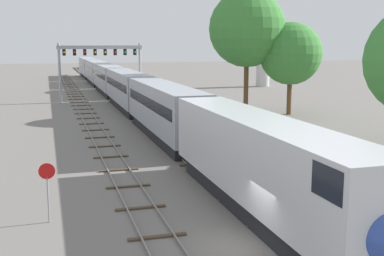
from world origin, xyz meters
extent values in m
plane|color=slate|center=(0.00, 0.00, 0.00)|extent=(400.00, 400.00, 0.00)
cube|color=slate|center=(1.28, 60.00, 0.08)|extent=(0.07, 200.00, 0.16)
cube|color=slate|center=(2.72, 60.00, 0.08)|extent=(0.07, 200.00, 0.16)
cube|color=#473828|center=(2.00, 2.00, 0.05)|extent=(2.60, 0.24, 0.10)
cube|color=#473828|center=(2.00, 6.00, 0.05)|extent=(2.60, 0.24, 0.10)
cube|color=#473828|center=(2.00, 10.00, 0.05)|extent=(2.60, 0.24, 0.10)
cube|color=#473828|center=(2.00, 14.00, 0.05)|extent=(2.60, 0.24, 0.10)
cube|color=#473828|center=(2.00, 18.00, 0.05)|extent=(2.60, 0.24, 0.10)
cube|color=#473828|center=(2.00, 22.00, 0.05)|extent=(2.60, 0.24, 0.10)
cube|color=#473828|center=(2.00, 26.00, 0.05)|extent=(2.60, 0.24, 0.10)
cube|color=#473828|center=(2.00, 30.00, 0.05)|extent=(2.60, 0.24, 0.10)
cube|color=#473828|center=(2.00, 34.00, 0.05)|extent=(2.60, 0.24, 0.10)
cube|color=#473828|center=(2.00, 38.00, 0.05)|extent=(2.60, 0.24, 0.10)
cube|color=#473828|center=(2.00, 42.00, 0.05)|extent=(2.60, 0.24, 0.10)
cube|color=#473828|center=(2.00, 46.00, 0.05)|extent=(2.60, 0.24, 0.10)
cube|color=#473828|center=(2.00, 50.00, 0.05)|extent=(2.60, 0.24, 0.10)
cube|color=#473828|center=(2.00, 54.00, 0.05)|extent=(2.60, 0.24, 0.10)
cube|color=#473828|center=(2.00, 58.00, 0.05)|extent=(2.60, 0.24, 0.10)
cube|color=#473828|center=(2.00, 62.00, 0.05)|extent=(2.60, 0.24, 0.10)
cube|color=#473828|center=(2.00, 66.00, 0.05)|extent=(2.60, 0.24, 0.10)
cube|color=#473828|center=(2.00, 70.00, 0.05)|extent=(2.60, 0.24, 0.10)
cube|color=#473828|center=(2.00, 74.00, 0.05)|extent=(2.60, 0.24, 0.10)
cube|color=#473828|center=(2.00, 78.00, 0.05)|extent=(2.60, 0.24, 0.10)
cube|color=#473828|center=(2.00, 82.00, 0.05)|extent=(2.60, 0.24, 0.10)
cube|color=#473828|center=(2.00, 86.00, 0.05)|extent=(2.60, 0.24, 0.10)
cube|color=#473828|center=(2.00, 90.00, 0.05)|extent=(2.60, 0.24, 0.10)
cube|color=#473828|center=(2.00, 94.00, 0.05)|extent=(2.60, 0.24, 0.10)
cube|color=#473828|center=(2.00, 98.00, 0.05)|extent=(2.60, 0.24, 0.10)
cube|color=#473828|center=(2.00, 102.00, 0.05)|extent=(2.60, 0.24, 0.10)
cube|color=#473828|center=(2.00, 106.00, 0.05)|extent=(2.60, 0.24, 0.10)
cube|color=#473828|center=(2.00, 110.00, 0.05)|extent=(2.60, 0.24, 0.10)
cube|color=#473828|center=(2.00, 114.00, 0.05)|extent=(2.60, 0.24, 0.10)
cube|color=#473828|center=(2.00, 118.00, 0.05)|extent=(2.60, 0.24, 0.10)
cube|color=#473828|center=(2.00, 122.00, 0.05)|extent=(2.60, 0.24, 0.10)
cube|color=#473828|center=(2.00, 126.00, 0.05)|extent=(2.60, 0.24, 0.10)
cube|color=#473828|center=(2.00, 130.00, 0.05)|extent=(2.60, 0.24, 0.10)
cube|color=#473828|center=(2.00, 134.00, 0.05)|extent=(2.60, 0.24, 0.10)
cube|color=#473828|center=(2.00, 138.00, 0.05)|extent=(2.60, 0.24, 0.10)
cube|color=#473828|center=(2.00, 142.00, 0.05)|extent=(2.60, 0.24, 0.10)
cube|color=#473828|center=(2.00, 146.00, 0.05)|extent=(2.60, 0.24, 0.10)
cube|color=#473828|center=(2.00, 150.00, 0.05)|extent=(2.60, 0.24, 0.10)
cube|color=#473828|center=(2.00, 154.00, 0.05)|extent=(2.60, 0.24, 0.10)
cube|color=#473828|center=(2.00, 158.00, 0.05)|extent=(2.60, 0.24, 0.10)
cube|color=slate|center=(-4.22, 40.00, 0.08)|extent=(0.07, 160.00, 0.16)
cube|color=slate|center=(-2.78, 40.00, 0.08)|extent=(0.07, 160.00, 0.16)
cube|color=#473828|center=(-3.50, 2.00, 0.05)|extent=(2.60, 0.24, 0.10)
cube|color=#473828|center=(-3.50, 6.00, 0.05)|extent=(2.60, 0.24, 0.10)
cube|color=#473828|center=(-3.50, 10.00, 0.05)|extent=(2.60, 0.24, 0.10)
cube|color=#473828|center=(-3.50, 14.00, 0.05)|extent=(2.60, 0.24, 0.10)
cube|color=#473828|center=(-3.50, 18.00, 0.05)|extent=(2.60, 0.24, 0.10)
cube|color=#473828|center=(-3.50, 22.00, 0.05)|extent=(2.60, 0.24, 0.10)
cube|color=#473828|center=(-3.50, 26.00, 0.05)|extent=(2.60, 0.24, 0.10)
cube|color=#473828|center=(-3.50, 30.00, 0.05)|extent=(2.60, 0.24, 0.10)
cube|color=#473828|center=(-3.50, 34.00, 0.05)|extent=(2.60, 0.24, 0.10)
cube|color=#473828|center=(-3.50, 38.00, 0.05)|extent=(2.60, 0.24, 0.10)
cube|color=#473828|center=(-3.50, 42.00, 0.05)|extent=(2.60, 0.24, 0.10)
cube|color=#473828|center=(-3.50, 46.00, 0.05)|extent=(2.60, 0.24, 0.10)
cube|color=#473828|center=(-3.50, 50.00, 0.05)|extent=(2.60, 0.24, 0.10)
cube|color=#473828|center=(-3.50, 54.00, 0.05)|extent=(2.60, 0.24, 0.10)
cube|color=#473828|center=(-3.50, 58.00, 0.05)|extent=(2.60, 0.24, 0.10)
cube|color=#473828|center=(-3.50, 62.00, 0.05)|extent=(2.60, 0.24, 0.10)
cube|color=#473828|center=(-3.50, 66.00, 0.05)|extent=(2.60, 0.24, 0.10)
cube|color=#473828|center=(-3.50, 70.00, 0.05)|extent=(2.60, 0.24, 0.10)
cube|color=#473828|center=(-3.50, 74.00, 0.05)|extent=(2.60, 0.24, 0.10)
cube|color=#473828|center=(-3.50, 78.00, 0.05)|extent=(2.60, 0.24, 0.10)
cube|color=#473828|center=(-3.50, 82.00, 0.05)|extent=(2.60, 0.24, 0.10)
cube|color=#473828|center=(-3.50, 86.00, 0.05)|extent=(2.60, 0.24, 0.10)
cube|color=#473828|center=(-3.50, 90.00, 0.05)|extent=(2.60, 0.24, 0.10)
cube|color=#473828|center=(-3.50, 94.00, 0.05)|extent=(2.60, 0.24, 0.10)
cube|color=#473828|center=(-3.50, 98.00, 0.05)|extent=(2.60, 0.24, 0.10)
cube|color=#473828|center=(-3.50, 102.00, 0.05)|extent=(2.60, 0.24, 0.10)
cube|color=#473828|center=(-3.50, 106.00, 0.05)|extent=(2.60, 0.24, 0.10)
cube|color=#473828|center=(-3.50, 110.00, 0.05)|extent=(2.60, 0.24, 0.10)
cube|color=#473828|center=(-3.50, 114.00, 0.05)|extent=(2.60, 0.24, 0.10)
cube|color=#473828|center=(-3.50, 118.00, 0.05)|extent=(2.60, 0.24, 0.10)
cube|color=silver|center=(2.00, 3.73, 2.90)|extent=(3.00, 19.46, 3.80)
cube|color=black|center=(2.00, -4.80, 4.04)|extent=(3.04, 1.80, 1.10)
cube|color=black|center=(2.00, 3.73, 0.50)|extent=(2.52, 17.51, 1.00)
cube|color=#9EA3AD|center=(2.00, 24.19, 2.90)|extent=(3.00, 19.46, 3.80)
cube|color=black|center=(2.00, 24.19, 3.30)|extent=(3.04, 17.90, 0.90)
cube|color=black|center=(2.00, 24.19, 0.50)|extent=(2.52, 17.51, 1.00)
cube|color=#9EA3AD|center=(2.00, 44.65, 2.90)|extent=(3.00, 19.46, 3.80)
cube|color=black|center=(2.00, 44.65, 3.30)|extent=(3.04, 17.90, 0.90)
cube|color=black|center=(2.00, 44.65, 0.50)|extent=(2.52, 17.51, 1.00)
cube|color=#9EA3AD|center=(2.00, 65.11, 2.90)|extent=(3.00, 19.46, 3.80)
cube|color=black|center=(2.00, 65.11, 3.30)|extent=(3.04, 17.90, 0.90)
cube|color=black|center=(2.00, 65.11, 0.50)|extent=(2.52, 17.51, 1.00)
cube|color=#9EA3AD|center=(2.00, 85.57, 2.90)|extent=(3.00, 19.46, 3.80)
cube|color=black|center=(2.00, 85.57, 3.30)|extent=(3.04, 17.90, 0.90)
cube|color=black|center=(2.00, 85.57, 0.50)|extent=(2.52, 17.51, 1.00)
cube|color=#9EA3AD|center=(2.00, 106.02, 2.90)|extent=(3.00, 19.46, 3.80)
cube|color=black|center=(2.00, 106.02, 3.30)|extent=(3.04, 17.90, 0.90)
cube|color=black|center=(2.00, 106.02, 0.50)|extent=(2.52, 17.51, 1.00)
cylinder|color=#999BA0|center=(-6.00, 54.71, 4.20)|extent=(0.36, 0.36, 8.39)
cylinder|color=#999BA0|center=(5.50, 54.71, 4.20)|extent=(0.36, 0.36, 8.39)
cube|color=#999BA0|center=(-0.25, 54.71, 7.79)|extent=(12.10, 0.36, 0.50)
cube|color=black|center=(-5.28, 54.76, 7.09)|extent=(0.44, 0.32, 0.90)
sphere|color=yellow|center=(-5.28, 54.57, 7.09)|extent=(0.28, 0.28, 0.28)
cube|color=black|center=(-3.84, 54.76, 7.09)|extent=(0.44, 0.32, 0.90)
sphere|color=red|center=(-3.84, 54.57, 7.09)|extent=(0.28, 0.28, 0.28)
cube|color=black|center=(-2.41, 54.76, 7.09)|extent=(0.44, 0.32, 0.90)
sphere|color=red|center=(-2.41, 54.57, 7.09)|extent=(0.28, 0.28, 0.28)
cube|color=black|center=(-0.97, 54.76, 7.09)|extent=(0.44, 0.32, 0.90)
sphere|color=yellow|center=(-0.97, 54.57, 7.09)|extent=(0.28, 0.28, 0.28)
cube|color=black|center=(0.47, 54.76, 7.09)|extent=(0.44, 0.32, 0.90)
sphere|color=yellow|center=(0.47, 54.57, 7.09)|extent=(0.28, 0.28, 0.28)
cube|color=black|center=(1.91, 54.76, 7.09)|extent=(0.44, 0.32, 0.90)
sphere|color=red|center=(1.91, 54.57, 7.09)|extent=(0.28, 0.28, 0.28)
cube|color=black|center=(3.34, 54.76, 7.09)|extent=(0.44, 0.32, 0.90)
sphere|color=green|center=(3.34, 54.57, 7.09)|extent=(0.28, 0.28, 0.28)
cube|color=black|center=(4.78, 54.76, 7.09)|extent=(0.44, 0.32, 0.90)
sphere|color=green|center=(4.78, 54.57, 7.09)|extent=(0.28, 0.28, 0.28)
cylinder|color=beige|center=(32.79, 71.31, 8.60)|extent=(2.60, 2.60, 17.20)
cylinder|color=gray|center=(-8.00, 5.31, 1.10)|extent=(0.08, 0.08, 2.20)
cylinder|color=red|center=(-8.00, 5.29, 2.50)|extent=(0.76, 0.03, 0.76)
cylinder|color=brown|center=(14.96, 36.74, 3.45)|extent=(0.56, 0.56, 6.90)
sphere|color=#387A33|center=(14.96, 36.74, 10.03)|extent=(8.94, 8.94, 8.94)
cylinder|color=brown|center=(19.65, 34.73, 2.32)|extent=(0.56, 0.56, 4.63)
sphere|color=#387A33|center=(19.65, 34.73, 7.18)|extent=(7.29, 7.29, 7.29)
camera|label=1|loc=(-7.80, -18.04, 8.36)|focal=46.39mm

